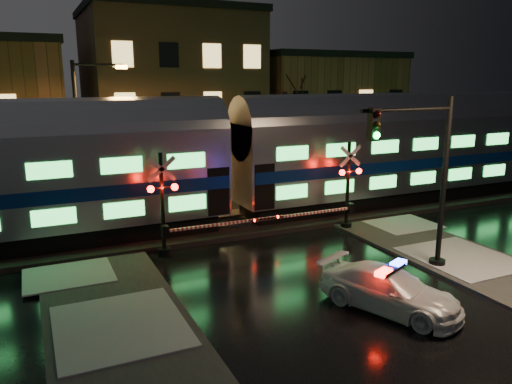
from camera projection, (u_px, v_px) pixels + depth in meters
ground at (277, 261)px, 19.32m from camera, size 120.00×120.00×0.00m
ballast at (230, 224)px, 23.72m from camera, size 90.00×4.20×0.24m
building_mid at (169, 93)px, 38.78m from camera, size 12.00×11.00×11.50m
building_right at (316, 109)px, 43.97m from camera, size 12.00×10.00×8.50m
train at (229, 157)px, 23.00m from camera, size 51.00×3.12×5.92m
police_car at (390, 290)px, 15.13m from camera, size 3.42×4.73×1.43m
crossing_signal_right at (342, 195)px, 22.82m from camera, size 5.78×0.66×4.09m
crossing_signal_left at (172, 214)px, 19.57m from camera, size 5.86×0.66×4.15m
traffic_light at (424, 182)px, 17.48m from camera, size 4.08×0.72×6.31m
streetlight at (83, 131)px, 23.90m from camera, size 2.59×0.27×7.73m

